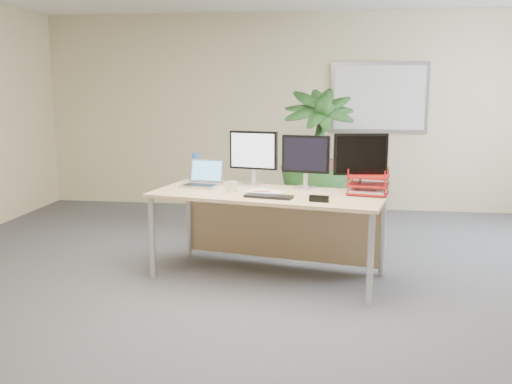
# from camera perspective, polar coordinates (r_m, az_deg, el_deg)

# --- Properties ---
(floor) EXTENTS (8.00, 8.00, 0.00)m
(floor) POSITION_cam_1_polar(r_m,az_deg,el_deg) (4.38, -1.18, -12.45)
(floor) COLOR #48474D
(floor) RESTS_ON ground
(back_wall) EXTENTS (7.00, 0.04, 2.70)m
(back_wall) POSITION_cam_1_polar(r_m,az_deg,el_deg) (8.01, 3.47, 8.00)
(back_wall) COLOR beige
(back_wall) RESTS_ON floor
(whiteboard) EXTENTS (1.30, 0.04, 0.95)m
(whiteboard) POSITION_cam_1_polar(r_m,az_deg,el_deg) (7.96, 12.22, 9.21)
(whiteboard) COLOR #A8A8AD
(whiteboard) RESTS_ON back_wall
(desk) EXTENTS (2.16, 1.24, 0.78)m
(desk) POSITION_cam_1_polar(r_m,az_deg,el_deg) (5.18, 1.62, -1.66)
(desk) COLOR tan
(desk) RESTS_ON floor
(floor_plant) EXTENTS (0.96, 0.96, 1.50)m
(floor_plant) POSITION_cam_1_polar(r_m,az_deg,el_deg) (6.82, 6.09, 2.44)
(floor_plant) COLOR #153B15
(floor_plant) RESTS_ON floor
(monitor_left) EXTENTS (0.46, 0.21, 0.51)m
(monitor_left) POSITION_cam_1_polar(r_m,az_deg,el_deg) (5.35, -0.26, 3.77)
(monitor_left) COLOR silver
(monitor_left) RESTS_ON desk
(monitor_right) EXTENTS (0.44, 0.20, 0.49)m
(monitor_right) POSITION_cam_1_polar(r_m,az_deg,el_deg) (5.20, 5.00, 3.37)
(monitor_right) COLOR silver
(monitor_right) RESTS_ON desk
(monitor_dark) EXTENTS (0.47, 0.21, 0.52)m
(monitor_dark) POSITION_cam_1_polar(r_m,az_deg,el_deg) (5.07, 10.41, 3.26)
(monitor_dark) COLOR silver
(monitor_dark) RESTS_ON desk
(laptop) EXTENTS (0.40, 0.36, 0.25)m
(laptop) POSITION_cam_1_polar(r_m,az_deg,el_deg) (5.40, -5.32, 1.27)
(laptop) COLOR #B5B5B9
(laptop) RESTS_ON desk
(keyboard) EXTENTS (0.43, 0.21, 0.02)m
(keyboard) POSITION_cam_1_polar(r_m,az_deg,el_deg) (4.81, 1.27, -0.44)
(keyboard) COLOR black
(keyboard) RESTS_ON desk
(coffee_mug) EXTENTS (0.12, 0.09, 0.10)m
(coffee_mug) POSITION_cam_1_polar(r_m,az_deg,el_deg) (5.06, -2.38, 0.53)
(coffee_mug) COLOR silver
(coffee_mug) RESTS_ON desk
(spiral_notebook) EXTENTS (0.38, 0.35, 0.01)m
(spiral_notebook) POSITION_cam_1_polar(r_m,az_deg,el_deg) (5.02, 0.88, -0.03)
(spiral_notebook) COLOR silver
(spiral_notebook) RESTS_ON desk
(orange_pen) EXTENTS (0.14, 0.02, 0.01)m
(orange_pen) POSITION_cam_1_polar(r_m,az_deg,el_deg) (5.01, 0.58, 0.08)
(orange_pen) COLOR #D84418
(orange_pen) RESTS_ON spiral_notebook
(yellow_highlighter) EXTENTS (0.12, 0.04, 0.02)m
(yellow_highlighter) POSITION_cam_1_polar(r_m,az_deg,el_deg) (4.90, 3.15, -0.29)
(yellow_highlighter) COLOR yellow
(yellow_highlighter) RESTS_ON desk
(water_bottle) EXTENTS (0.07, 0.07, 0.28)m
(water_bottle) POSITION_cam_1_polar(r_m,az_deg,el_deg) (5.60, -6.04, 2.36)
(water_bottle) COLOR silver
(water_bottle) RESTS_ON desk
(letter_tray) EXTENTS (0.38, 0.32, 0.16)m
(letter_tray) POSITION_cam_1_polar(r_m,az_deg,el_deg) (5.04, 11.13, 0.57)
(letter_tray) COLOR #A21413
(letter_tray) RESTS_ON desk
(stapler) EXTENTS (0.17, 0.07, 0.05)m
(stapler) POSITION_cam_1_polar(r_m,az_deg,el_deg) (4.66, 6.33, -0.67)
(stapler) COLOR black
(stapler) RESTS_ON desk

